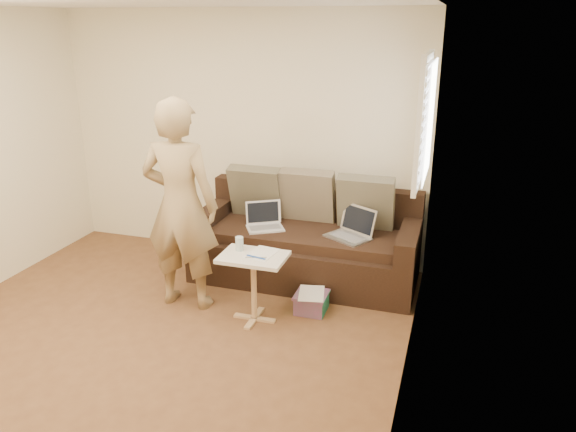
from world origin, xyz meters
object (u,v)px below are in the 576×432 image
object	(u,v)px
sofa	(306,238)
drinking_glass	(239,244)
laptop_white	(265,229)
laptop_silver	(347,238)
striped_box	(311,302)
side_table	(254,288)
person	(180,205)

from	to	relation	value
sofa	drinking_glass	bearing A→B (deg)	-111.16
laptop_white	drinking_glass	distance (m)	0.79
laptop_white	laptop_silver	bearing A→B (deg)	-30.40
sofa	drinking_glass	distance (m)	0.98
laptop_silver	striped_box	bearing A→B (deg)	-79.48
side_table	person	bearing A→B (deg)	171.74
drinking_glass	sofa	bearing A→B (deg)	68.84
sofa	side_table	bearing A→B (deg)	-101.33
drinking_glass	striped_box	size ratio (longest dim) A/B	0.42
drinking_glass	striped_box	distance (m)	0.85
laptop_silver	drinking_glass	distance (m)	1.11
sofa	laptop_white	xyz separation A→B (m)	(-0.39, -0.11, 0.10)
side_table	drinking_glass	size ratio (longest dim) A/B	5.09
drinking_glass	laptop_silver	bearing A→B (deg)	44.63
sofa	laptop_white	world-z (taller)	sofa
sofa	laptop_silver	distance (m)	0.47
laptop_silver	person	world-z (taller)	person
person	drinking_glass	xyz separation A→B (m)	(0.56, -0.03, -0.28)
person	drinking_glass	bearing A→B (deg)	174.56
striped_box	drinking_glass	bearing A→B (deg)	-159.20
person	drinking_glass	distance (m)	0.63
striped_box	side_table	bearing A→B (deg)	-146.11
laptop_white	person	size ratio (longest dim) A/B	0.19
sofa	laptop_white	bearing A→B (deg)	-164.06
side_table	laptop_silver	bearing A→B (deg)	53.10
laptop_white	person	xyz separation A→B (m)	(-0.52, -0.74, 0.43)
laptop_white	drinking_glass	size ratio (longest dim) A/B	2.95
sofa	drinking_glass	world-z (taller)	sofa
sofa	person	size ratio (longest dim) A/B	1.16
person	striped_box	bearing A→B (deg)	-172.66
laptop_white	person	distance (m)	1.00
laptop_white	drinking_glass	bearing A→B (deg)	-117.26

